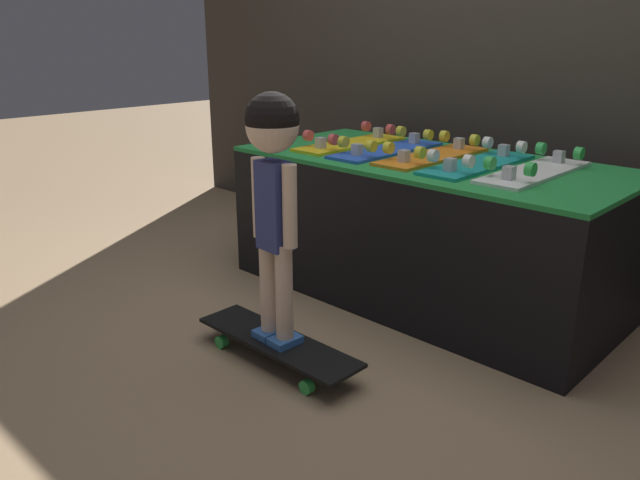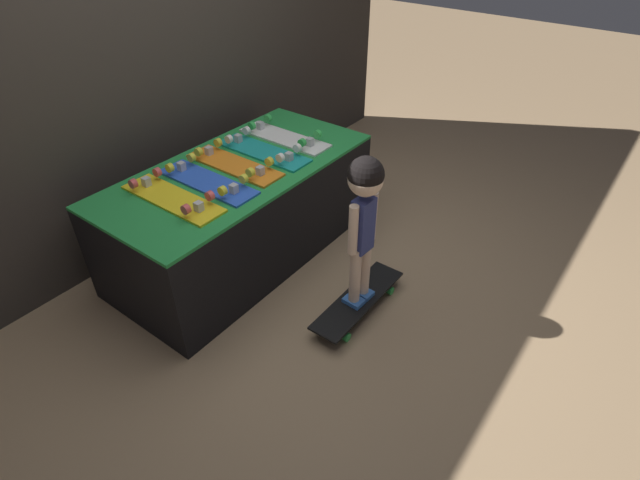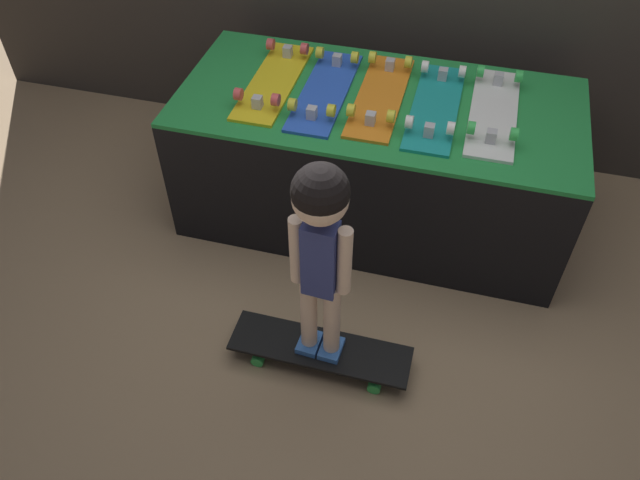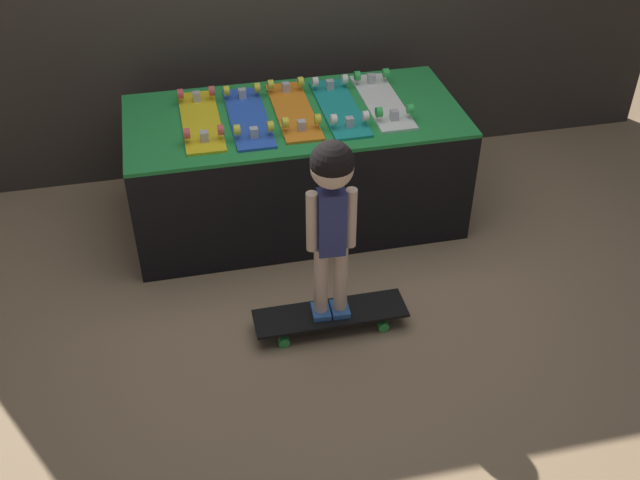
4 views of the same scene
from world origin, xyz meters
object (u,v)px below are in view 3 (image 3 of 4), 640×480
skateboard_yellow_on_rack (274,80)px  skateboard_white_on_rack (494,110)px  skateboard_teal_on_rack (436,105)px  child (320,234)px  skateboard_on_floor (320,350)px  skateboard_blue_on_rack (325,89)px  skateboard_orange_on_rack (380,94)px

skateboard_yellow_on_rack → skateboard_white_on_rack: 0.98m
skateboard_teal_on_rack → child: bearing=-105.5°
skateboard_on_floor → skateboard_yellow_on_rack: bearing=116.4°
skateboard_blue_on_rack → skateboard_orange_on_rack: 0.24m
skateboard_orange_on_rack → child: child is taller
skateboard_white_on_rack → child: child is taller
skateboard_white_on_rack → skateboard_yellow_on_rack: bearing=-179.3°
skateboard_orange_on_rack → skateboard_white_on_rack: same height
skateboard_teal_on_rack → child: size_ratio=0.72×
child → skateboard_on_floor: bearing=-88.2°
skateboard_yellow_on_rack → skateboard_white_on_rack: size_ratio=1.00×
skateboard_yellow_on_rack → skateboard_blue_on_rack: same height
skateboard_yellow_on_rack → skateboard_teal_on_rack: bearing=-1.0°
skateboard_yellow_on_rack → skateboard_blue_on_rack: (0.24, -0.02, 0.00)m
skateboard_white_on_rack → skateboard_orange_on_rack: bearing=-179.5°
skateboard_orange_on_rack → skateboard_yellow_on_rack: bearing=-179.2°
skateboard_orange_on_rack → skateboard_teal_on_rack: bearing=-4.6°
skateboard_yellow_on_rack → child: size_ratio=0.72×
skateboard_teal_on_rack → skateboard_on_floor: (-0.26, -0.94, -0.60)m
skateboard_teal_on_rack → skateboard_orange_on_rack: bearing=175.4°
skateboard_orange_on_rack → skateboard_teal_on_rack: 0.24m
skateboard_yellow_on_rack → skateboard_white_on_rack: bearing=0.7°
skateboard_orange_on_rack → skateboard_white_on_rack: 0.49m
skateboard_orange_on_rack → child: bearing=-91.0°
skateboard_yellow_on_rack → skateboard_orange_on_rack: bearing=0.8°
skateboard_blue_on_rack → skateboard_orange_on_rack: size_ratio=1.00×
skateboard_on_floor → child: size_ratio=0.79×
skateboard_orange_on_rack → skateboard_teal_on_rack: size_ratio=1.00×
skateboard_yellow_on_rack → skateboard_teal_on_rack: (0.73, -0.01, 0.00)m
skateboard_teal_on_rack → skateboard_on_floor: bearing=-105.5°
skateboard_yellow_on_rack → skateboard_on_floor: size_ratio=0.91×
skateboard_orange_on_rack → skateboard_on_floor: bearing=-91.0°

